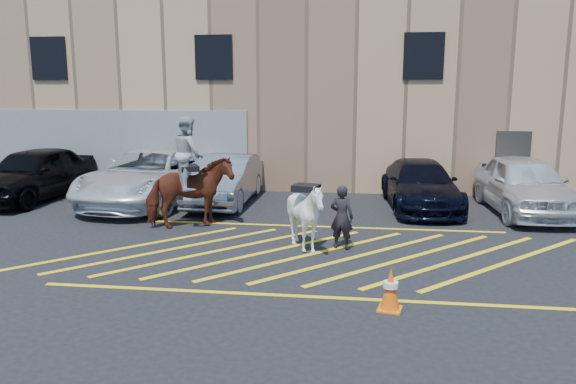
# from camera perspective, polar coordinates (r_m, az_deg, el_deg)

# --- Properties ---
(ground) EXTENTS (90.00, 90.00, 0.00)m
(ground) POSITION_cam_1_polar(r_m,az_deg,el_deg) (12.74, 2.39, -5.98)
(ground) COLOR black
(ground) RESTS_ON ground
(car_black_suv) EXTENTS (2.44, 5.18, 1.71)m
(car_black_suv) POSITION_cam_1_polar(r_m,az_deg,el_deg) (19.98, -24.42, 1.73)
(car_black_suv) COLOR black
(car_black_suv) RESTS_ON ground
(car_white_pickup) EXTENTS (3.56, 6.43, 1.70)m
(car_white_pickup) POSITION_cam_1_polar(r_m,az_deg,el_deg) (18.19, -13.67, 1.58)
(car_white_pickup) COLOR white
(car_white_pickup) RESTS_ON ground
(car_silver_sedan) EXTENTS (1.63, 4.59, 1.51)m
(car_silver_sedan) POSITION_cam_1_polar(r_m,az_deg,el_deg) (17.67, -6.39, 1.23)
(car_silver_sedan) COLOR gray
(car_silver_sedan) RESTS_ON ground
(car_blue_suv) EXTENTS (2.36, 4.99, 1.41)m
(car_blue_suv) POSITION_cam_1_polar(r_m,az_deg,el_deg) (17.48, 13.28, 0.73)
(car_blue_suv) COLOR black
(car_blue_suv) RESTS_ON ground
(car_white_suv) EXTENTS (2.22, 5.02, 1.68)m
(car_white_suv) POSITION_cam_1_polar(r_m,az_deg,el_deg) (17.63, 22.87, 0.70)
(car_white_suv) COLOR silver
(car_white_suv) RESTS_ON ground
(handler) EXTENTS (0.61, 0.47, 1.48)m
(handler) POSITION_cam_1_polar(r_m,az_deg,el_deg) (12.75, 5.48, -2.57)
(handler) COLOR black
(handler) RESTS_ON ground
(warehouse) EXTENTS (32.42, 10.20, 7.30)m
(warehouse) POSITION_cam_1_polar(r_m,az_deg,el_deg) (24.17, 5.02, 10.73)
(warehouse) COLOR tan
(warehouse) RESTS_ON ground
(hatching_zone) EXTENTS (12.60, 5.12, 0.01)m
(hatching_zone) POSITION_cam_1_polar(r_m,az_deg,el_deg) (12.46, 2.27, -6.35)
(hatching_zone) COLOR yellow
(hatching_zone) RESTS_ON ground
(mounted_bay) EXTENTS (2.41, 1.89, 2.90)m
(mounted_bay) POSITION_cam_1_polar(r_m,az_deg,el_deg) (14.75, -9.99, 0.86)
(mounted_bay) COLOR maroon
(mounted_bay) RESTS_ON ground
(saddled_white) EXTENTS (1.65, 1.76, 1.62)m
(saddled_white) POSITION_cam_1_polar(r_m,az_deg,el_deg) (12.57, 1.84, -2.37)
(saddled_white) COLOR white
(saddled_white) RESTS_ON ground
(traffic_cone) EXTENTS (0.45, 0.45, 0.73)m
(traffic_cone) POSITION_cam_1_polar(r_m,az_deg,el_deg) (9.57, 10.37, -9.66)
(traffic_cone) COLOR orange
(traffic_cone) RESTS_ON ground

